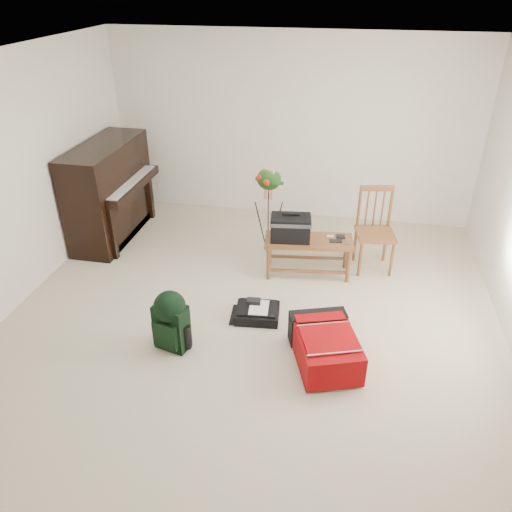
% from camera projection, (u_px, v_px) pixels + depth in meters
% --- Properties ---
extents(floor, '(5.00, 5.50, 0.01)m').
position_uv_depth(floor, '(249.00, 325.00, 5.05)').
color(floor, beige).
rests_on(floor, ground).
extents(ceiling, '(5.00, 5.50, 0.01)m').
position_uv_depth(ceiling, '(247.00, 65.00, 3.80)').
color(ceiling, white).
rests_on(ceiling, wall_back).
extents(wall_back, '(5.00, 0.04, 2.50)m').
position_uv_depth(wall_back, '(291.00, 129.00, 6.76)').
color(wall_back, white).
rests_on(wall_back, floor).
extents(piano, '(0.71, 1.50, 1.25)m').
position_uv_depth(piano, '(110.00, 193.00, 6.49)').
color(piano, black).
rests_on(piano, floor).
extents(bench, '(1.05, 0.53, 0.77)m').
position_uv_depth(bench, '(296.00, 231.00, 5.67)').
color(bench, brown).
rests_on(bench, floor).
extents(dining_chair, '(0.50, 0.50, 0.98)m').
position_uv_depth(dining_chair, '(375.00, 231.00, 5.82)').
color(dining_chair, brown).
rests_on(dining_chair, floor).
extents(red_suitcase, '(0.74, 0.91, 0.33)m').
position_uv_depth(red_suitcase, '(326.00, 343.00, 4.55)').
color(red_suitcase, '#A6070A').
rests_on(red_suitcase, floor).
extents(black_duffel, '(0.48, 0.40, 0.19)m').
position_uv_depth(black_duffel, '(257.00, 312.00, 5.13)').
color(black_duffel, black).
rests_on(black_duffel, floor).
extents(green_backpack, '(0.34, 0.32, 0.61)m').
position_uv_depth(green_backpack, '(171.00, 318.00, 4.60)').
color(green_backpack, black).
rests_on(green_backpack, floor).
extents(flower_stand, '(0.47, 0.47, 1.18)m').
position_uv_depth(flower_stand, '(268.00, 214.00, 6.00)').
color(flower_stand, black).
rests_on(flower_stand, floor).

